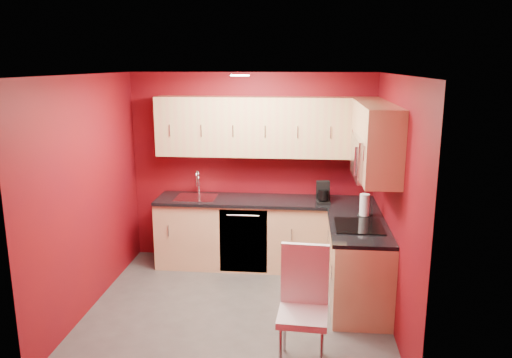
% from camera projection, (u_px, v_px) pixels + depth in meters
% --- Properties ---
extents(floor, '(3.20, 3.20, 0.00)m').
position_uv_depth(floor, '(238.00, 308.00, 5.45)').
color(floor, '#4B4946').
rests_on(floor, ground).
extents(ceiling, '(3.20, 3.20, 0.00)m').
position_uv_depth(ceiling, '(236.00, 75.00, 4.89)').
color(ceiling, white).
rests_on(ceiling, wall_back).
extents(wall_back, '(3.20, 0.00, 3.20)m').
position_uv_depth(wall_back, '(252.00, 168.00, 6.62)').
color(wall_back, '#6A0A0D').
rests_on(wall_back, floor).
extents(wall_front, '(3.20, 0.00, 3.20)m').
position_uv_depth(wall_front, '(210.00, 250.00, 3.72)').
color(wall_front, '#6A0A0D').
rests_on(wall_front, floor).
extents(wall_left, '(0.00, 3.00, 3.00)m').
position_uv_depth(wall_left, '(89.00, 194.00, 5.32)').
color(wall_left, '#6A0A0D').
rests_on(wall_left, floor).
extents(wall_right, '(0.00, 3.00, 3.00)m').
position_uv_depth(wall_right, '(394.00, 202.00, 5.02)').
color(wall_right, '#6A0A0D').
rests_on(wall_right, floor).
extents(base_cabinets_back, '(2.80, 0.60, 0.87)m').
position_uv_depth(base_cabinets_back, '(265.00, 234.00, 6.50)').
color(base_cabinets_back, '#E2B481').
rests_on(base_cabinets_back, floor).
extents(base_cabinets_right, '(0.60, 1.30, 0.87)m').
position_uv_depth(base_cabinets_right, '(358.00, 266.00, 5.48)').
color(base_cabinets_right, '#E2B481').
rests_on(base_cabinets_right, floor).
extents(countertop_back, '(2.80, 0.63, 0.04)m').
position_uv_depth(countertop_back, '(265.00, 201.00, 6.38)').
color(countertop_back, black).
rests_on(countertop_back, base_cabinets_back).
extents(countertop_right, '(0.63, 1.27, 0.04)m').
position_uv_depth(countertop_right, '(359.00, 227.00, 5.36)').
color(countertop_right, black).
rests_on(countertop_right, base_cabinets_right).
extents(upper_cabinets_back, '(2.80, 0.35, 0.75)m').
position_uv_depth(upper_cabinets_back, '(266.00, 127.00, 6.31)').
color(upper_cabinets_back, tan).
rests_on(upper_cabinets_back, wall_back).
extents(upper_cabinets_right, '(0.35, 1.55, 0.75)m').
position_uv_depth(upper_cabinets_right, '(374.00, 133.00, 5.32)').
color(upper_cabinets_right, tan).
rests_on(upper_cabinets_right, wall_right).
extents(microwave, '(0.42, 0.76, 0.42)m').
position_uv_depth(microwave, '(373.00, 158.00, 5.14)').
color(microwave, silver).
rests_on(microwave, upper_cabinets_right).
extents(cooktop, '(0.50, 0.55, 0.01)m').
position_uv_depth(cooktop, '(359.00, 226.00, 5.32)').
color(cooktop, black).
rests_on(cooktop, countertop_right).
extents(sink, '(0.52, 0.42, 0.35)m').
position_uv_depth(sink, '(196.00, 195.00, 6.47)').
color(sink, silver).
rests_on(sink, countertop_back).
extents(dishwasher_front, '(0.60, 0.02, 0.82)m').
position_uv_depth(dishwasher_front, '(243.00, 241.00, 6.24)').
color(dishwasher_front, black).
rests_on(dishwasher_front, base_cabinets_back).
extents(downlight, '(0.20, 0.20, 0.01)m').
position_uv_depth(downlight, '(240.00, 75.00, 5.18)').
color(downlight, white).
rests_on(downlight, ceiling).
extents(coffee_maker, '(0.18, 0.23, 0.27)m').
position_uv_depth(coffee_maker, '(323.00, 193.00, 6.19)').
color(coffee_maker, black).
rests_on(coffee_maker, countertop_back).
extents(napkin_holder, '(0.18, 0.18, 0.15)m').
position_uv_depth(napkin_holder, '(323.00, 194.00, 6.37)').
color(napkin_holder, black).
rests_on(napkin_holder, countertop_back).
extents(paper_towel, '(0.19, 0.19, 0.26)m').
position_uv_depth(paper_towel, '(364.00, 205.00, 5.65)').
color(paper_towel, silver).
rests_on(paper_towel, countertop_right).
extents(dining_chair, '(0.45, 0.47, 1.06)m').
position_uv_depth(dining_chair, '(303.00, 309.00, 4.32)').
color(dining_chair, silver).
rests_on(dining_chair, floor).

